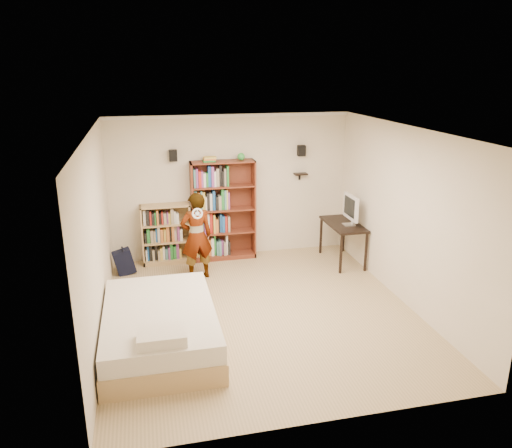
{
  "coord_description": "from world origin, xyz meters",
  "views": [
    {
      "loc": [
        -1.58,
        -6.55,
        3.54
      ],
      "look_at": [
        0.06,
        0.6,
        1.2
      ],
      "focal_mm": 35.0,
      "sensor_mm": 36.0,
      "label": 1
    }
  ],
  "objects": [
    {
      "name": "ground",
      "position": [
        0.0,
        0.0,
        0.0
      ],
      "size": [
        4.5,
        5.0,
        0.01
      ],
      "primitive_type": "cube",
      "color": "tan",
      "rests_on": "ground"
    },
    {
      "name": "room_shell",
      "position": [
        0.0,
        0.0,
        1.76
      ],
      "size": [
        4.52,
        5.02,
        2.71
      ],
      "color": "beige",
      "rests_on": "ground"
    },
    {
      "name": "crown_molding",
      "position": [
        0.0,
        0.0,
        2.67
      ],
      "size": [
        4.5,
        5.0,
        0.06
      ],
      "color": "silver",
      "rests_on": "room_shell"
    },
    {
      "name": "speaker_left",
      "position": [
        -1.05,
        2.4,
        2.0
      ],
      "size": [
        0.14,
        0.12,
        0.2
      ],
      "primitive_type": "cube",
      "color": "black",
      "rests_on": "room_shell"
    },
    {
      "name": "speaker_right",
      "position": [
        1.35,
        2.4,
        2.0
      ],
      "size": [
        0.14,
        0.12,
        0.2
      ],
      "primitive_type": "cube",
      "color": "black",
      "rests_on": "room_shell"
    },
    {
      "name": "wall_shelf",
      "position": [
        1.35,
        2.41,
        1.55
      ],
      "size": [
        0.25,
        0.16,
        0.02
      ],
      "primitive_type": "cube",
      "color": "black",
      "rests_on": "room_shell"
    },
    {
      "name": "tall_bookshelf",
      "position": [
        -0.17,
        2.33,
        0.94
      ],
      "size": [
        1.19,
        0.35,
        1.88
      ],
      "primitive_type": null,
      "color": "maroon",
      "rests_on": "ground"
    },
    {
      "name": "low_bookshelf",
      "position": [
        -1.25,
        2.33,
        0.56
      ],
      "size": [
        0.89,
        0.34,
        1.12
      ],
      "primitive_type": null,
      "color": "tan",
      "rests_on": "ground"
    },
    {
      "name": "computer_desk",
      "position": [
        1.95,
        1.63,
        0.38
      ],
      "size": [
        0.56,
        1.11,
        0.76
      ],
      "primitive_type": null,
      "color": "black",
      "rests_on": "ground"
    },
    {
      "name": "imac",
      "position": [
        2.0,
        1.51,
        1.04
      ],
      "size": [
        0.18,
        0.57,
        0.56
      ],
      "primitive_type": null,
      "rotation": [
        0.0,
        0.0,
        -0.13
      ],
      "color": "silver",
      "rests_on": "computer_desk"
    },
    {
      "name": "daybed",
      "position": [
        -1.51,
        -0.58,
        0.33
      ],
      "size": [
        1.44,
        2.22,
        0.66
      ],
      "primitive_type": null,
      "color": "beige",
      "rests_on": "ground"
    },
    {
      "name": "person",
      "position": [
        -0.78,
        1.5,
        0.76
      ],
      "size": [
        0.61,
        0.46,
        1.52
      ],
      "primitive_type": "imported",
      "rotation": [
        0.0,
        0.0,
        3.32
      ],
      "color": "black",
      "rests_on": "ground"
    },
    {
      "name": "wii_wheel",
      "position": [
        -0.78,
        1.22,
        1.24
      ],
      "size": [
        0.18,
        0.07,
        0.18
      ],
      "primitive_type": "torus",
      "rotation": [
        1.36,
        0.0,
        0.0
      ],
      "color": "silver",
      "rests_on": "person"
    },
    {
      "name": "navy_bag",
      "position": [
        -2.03,
        1.93,
        0.24
      ],
      "size": [
        0.39,
        0.29,
        0.47
      ],
      "primitive_type": null,
      "rotation": [
        0.0,
        0.0,
        0.19
      ],
      "color": "black",
      "rests_on": "ground"
    }
  ]
}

